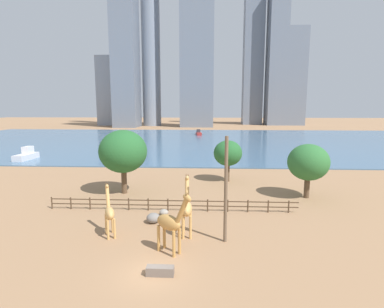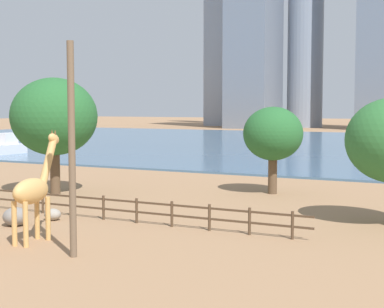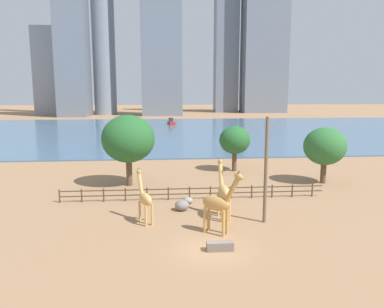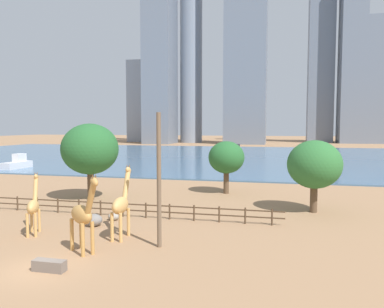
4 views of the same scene
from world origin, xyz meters
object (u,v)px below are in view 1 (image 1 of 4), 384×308
utility_pole (226,190)px  tree_right_tall (228,153)px  feeding_trough (160,271)px  boat_ferry (199,133)px  giraffe_young (187,208)px  tree_center_broad (308,162)px  boulder_near_fence (164,212)px  giraffe_companion (171,223)px  boulder_by_pole (153,218)px  giraffe_tall (109,212)px  boat_sailboat (26,155)px  tree_left_large (123,152)px

utility_pole → tree_right_tall: (1.52, 20.01, -0.17)m
feeding_trough → boat_ferry: boat_ferry is taller
giraffe_young → tree_center_broad: tree_center_broad is taller
boulder_near_fence → feeding_trough: boulder_near_fence is taller
giraffe_companion → boulder_by_pole: giraffe_companion is taller
giraffe_tall → boat_ferry: 89.51m
tree_center_broad → boat_ferry: 79.21m
tree_center_broad → boat_ferry: tree_center_broad is taller
feeding_trough → giraffe_companion: bearing=83.5°
giraffe_young → boulder_near_fence: 5.47m
boulder_near_fence → tree_center_broad: bearing=22.6°
tree_right_tall → boat_sailboat: bearing=159.0°
boulder_by_pole → tree_center_broad: 19.53m
boat_ferry → boat_sailboat: size_ratio=0.84×
boulder_near_fence → giraffe_tall: bearing=-128.3°
tree_center_broad → boulder_near_fence: bearing=-157.4°
boulder_by_pole → boat_ferry: 86.46m
boat_sailboat → giraffe_young: bearing=48.2°
giraffe_young → boulder_by_pole: bearing=52.0°
feeding_trough → boat_sailboat: boat_sailboat is taller
boulder_near_fence → tree_right_tall: size_ratio=0.15×
tree_left_large → giraffe_young: bearing=-53.7°
giraffe_tall → tree_right_tall: (11.22, 19.30, 2.11)m
utility_pole → boat_sailboat: bearing=137.3°
utility_pole → tree_right_tall: bearing=85.6°
giraffe_companion → tree_center_broad: size_ratio=0.77×
giraffe_tall → giraffe_young: (6.51, 0.58, 0.31)m
giraffe_companion → utility_pole: 5.07m
giraffe_young → giraffe_tall: bearing=92.2°
giraffe_companion → boat_sailboat: bearing=168.1°
giraffe_tall → tree_right_tall: bearing=-54.7°
boulder_near_fence → tree_center_broad: (16.31, 6.77, 4.00)m
utility_pole → feeding_trough: size_ratio=4.79×
boulder_by_pole → tree_right_tall: size_ratio=0.21×
giraffe_tall → boat_sailboat: giraffe_tall is taller
giraffe_companion → giraffe_tall: bearing=-171.6°
tree_left_large → boat_ferry: size_ratio=1.60×
boulder_near_fence → boulder_by_pole: boulder_by_pole is taller
boulder_near_fence → boulder_by_pole: (-0.71, -2.00, 0.16)m
giraffe_companion → boulder_by_pole: size_ratio=3.91×
tree_center_broad → giraffe_companion: bearing=-135.2°
tree_right_tall → boat_sailboat: tree_right_tall is taller
boat_ferry → tree_left_large: bearing=-15.0°
tree_right_tall → boat_ferry: tree_right_tall is taller
giraffe_companion → tree_left_large: (-7.76, 15.35, 2.96)m
utility_pole → tree_left_large: 17.81m
giraffe_young → boulder_near_fence: (-2.63, 4.34, -2.03)m
giraffe_companion → tree_center_broad: 20.76m
tree_right_tall → giraffe_companion: bearing=-104.4°
feeding_trough → boat_ferry: bearing=90.1°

